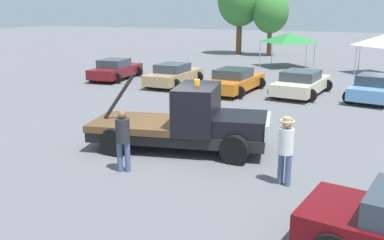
% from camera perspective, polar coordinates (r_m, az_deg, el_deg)
% --- Properties ---
extents(ground_plane, '(160.00, 160.00, 0.00)m').
position_cam_1_polar(ground_plane, '(14.19, -1.83, -3.89)').
color(ground_plane, slate).
extents(tow_truck, '(6.10, 3.36, 2.51)m').
position_cam_1_polar(tow_truck, '(13.84, -0.44, -0.35)').
color(tow_truck, black).
rests_on(tow_truck, ground).
extents(person_near_truck, '(0.41, 0.41, 1.83)m').
position_cam_1_polar(person_near_truck, '(11.30, 12.39, -3.35)').
color(person_near_truck, '#475B84').
rests_on(person_near_truck, ground).
extents(person_at_hood, '(0.40, 0.40, 1.79)m').
position_cam_1_polar(person_at_hood, '(12.11, -9.20, -2.22)').
color(person_at_hood, '#475B84').
rests_on(person_at_hood, ground).
extents(parked_car_maroon, '(2.77, 4.79, 1.34)m').
position_cam_1_polar(parked_car_maroon, '(28.68, -10.15, 6.66)').
color(parked_car_maroon, maroon).
rests_on(parked_car_maroon, ground).
extents(parked_car_tan, '(2.40, 4.73, 1.34)m').
position_cam_1_polar(parked_car_tan, '(25.95, -2.43, 6.05)').
color(parked_car_tan, tan).
rests_on(parked_car_tan, ground).
extents(parked_car_orange, '(2.63, 4.85, 1.34)m').
position_cam_1_polar(parked_car_orange, '(23.83, 5.67, 5.23)').
color(parked_car_orange, orange).
rests_on(parked_car_orange, ground).
extents(parked_car_cream, '(2.82, 5.02, 1.34)m').
position_cam_1_polar(parked_car_cream, '(23.67, 14.38, 4.79)').
color(parked_car_cream, beige).
rests_on(parked_car_cream, ground).
extents(parked_car_skyblue, '(2.83, 4.45, 1.34)m').
position_cam_1_polar(parked_car_skyblue, '(23.39, 23.23, 3.94)').
color(parked_car_skyblue, '#669ED1').
rests_on(parked_car_skyblue, ground).
extents(canopy_tent_green, '(3.59, 3.59, 2.68)m').
position_cam_1_polar(canopy_tent_green, '(35.04, 12.80, 10.65)').
color(canopy_tent_green, '#9E9EA3').
rests_on(canopy_tent_green, ground).
extents(canopy_tent_white, '(3.15, 3.15, 2.78)m').
position_cam_1_polar(canopy_tent_white, '(33.01, 24.12, 9.67)').
color(canopy_tent_white, '#9E9EA3').
rests_on(canopy_tent_white, ground).
extents(tree_left, '(3.48, 3.48, 6.22)m').
position_cam_1_polar(tree_left, '(43.28, 10.44, 13.93)').
color(tree_left, brown).
rests_on(tree_left, ground).
extents(tree_center, '(4.45, 4.45, 7.95)m').
position_cam_1_polar(tree_center, '(44.42, 6.41, 15.58)').
color(tree_center, brown).
rests_on(tree_center, ground).
extents(traffic_cone, '(0.40, 0.40, 0.55)m').
position_cam_1_polar(traffic_cone, '(17.59, 8.22, 0.49)').
color(traffic_cone, black).
rests_on(traffic_cone, ground).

